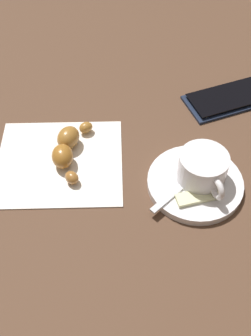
{
  "coord_description": "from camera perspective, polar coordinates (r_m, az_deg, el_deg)",
  "views": [
    {
      "loc": [
        0.06,
        0.37,
        0.48
      ],
      "look_at": [
        -0.01,
        -0.01,
        0.01
      ],
      "focal_mm": 44.76,
      "sensor_mm": 36.0,
      "label": 1
    }
  ],
  "objects": [
    {
      "name": "ground_plane",
      "position": [
        0.61,
        -0.55,
        -1.59
      ],
      "size": [
        1.8,
        1.8,
        0.0
      ],
      "primitive_type": "plane",
      "color": "#503525"
    },
    {
      "name": "saucer",
      "position": [
        0.61,
        9.43,
        -2.05
      ],
      "size": [
        0.14,
        0.14,
        0.01
      ],
      "primitive_type": "cylinder",
      "color": "silver",
      "rests_on": "ground"
    },
    {
      "name": "espresso_cup",
      "position": [
        0.59,
        10.52,
        -0.06
      ],
      "size": [
        0.07,
        0.09,
        0.05
      ],
      "color": "silver",
      "rests_on": "saucer"
    },
    {
      "name": "teaspoon",
      "position": [
        0.61,
        9.41,
        -0.95
      ],
      "size": [
        0.12,
        0.09,
        0.01
      ],
      "color": "silver",
      "rests_on": "saucer"
    },
    {
      "name": "sugar_packet",
      "position": [
        0.58,
        9.78,
        -3.86
      ],
      "size": [
        0.06,
        0.03,
        0.01
      ],
      "primitive_type": "cube",
      "rotation": [
        0.0,
        0.0,
        9.5
      ],
      "color": "beige",
      "rests_on": "saucer"
    },
    {
      "name": "napkin",
      "position": [
        0.64,
        -8.97,
        0.87
      ],
      "size": [
        0.21,
        0.2,
        0.0
      ],
      "primitive_type": "cube",
      "rotation": [
        0.0,
        0.0,
        -0.16
      ],
      "color": "white",
      "rests_on": "ground"
    },
    {
      "name": "croissant",
      "position": [
        0.63,
        -7.91,
        2.8
      ],
      "size": [
        0.07,
        0.12,
        0.03
      ],
      "color": "#A06B2C",
      "rests_on": "napkin"
    },
    {
      "name": "cell_phone",
      "position": [
        0.75,
        14.03,
        9.24
      ],
      "size": [
        0.16,
        0.1,
        0.01
      ],
      "color": "#182135",
      "rests_on": "ground"
    }
  ]
}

